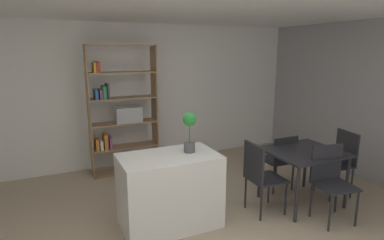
{
  "coord_description": "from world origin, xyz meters",
  "views": [
    {
      "loc": [
        -1.38,
        -2.73,
        2.1
      ],
      "look_at": [
        0.25,
        0.84,
        1.23
      ],
      "focal_mm": 29.67,
      "sensor_mm": 36.0,
      "label": 1
    }
  ],
  "objects_px": {
    "dining_chair_window_side": "(340,158)",
    "potted_plant_on_island": "(189,129)",
    "dining_chair_far": "(280,157)",
    "open_bookshelf": "(121,112)",
    "dining_table": "(303,156)",
    "dining_chair_near": "(330,176)",
    "dining_chair_island_side": "(260,173)",
    "kitchen_island": "(169,190)"
  },
  "relations": [
    {
      "from": "dining_chair_near",
      "to": "dining_chair_far",
      "type": "bearing_deg",
      "value": 99.1
    },
    {
      "from": "dining_chair_near",
      "to": "dining_chair_island_side",
      "type": "distance_m",
      "value": 0.86
    },
    {
      "from": "dining_chair_near",
      "to": "dining_chair_island_side",
      "type": "xyz_separation_m",
      "value": [
        -0.73,
        0.47,
        -0.0
      ]
    },
    {
      "from": "dining_chair_window_side",
      "to": "dining_chair_island_side",
      "type": "xyz_separation_m",
      "value": [
        -1.42,
        0.02,
        -0.0
      ]
    },
    {
      "from": "kitchen_island",
      "to": "dining_chair_near",
      "type": "height_order",
      "value": "dining_chair_near"
    },
    {
      "from": "dining_table",
      "to": "dining_chair_far",
      "type": "bearing_deg",
      "value": 90.1
    },
    {
      "from": "dining_chair_far",
      "to": "potted_plant_on_island",
      "type": "bearing_deg",
      "value": 8.48
    },
    {
      "from": "dining_chair_far",
      "to": "open_bookshelf",
      "type": "bearing_deg",
      "value": -40.43
    },
    {
      "from": "kitchen_island",
      "to": "potted_plant_on_island",
      "type": "distance_m",
      "value": 0.78
    },
    {
      "from": "open_bookshelf",
      "to": "dining_table",
      "type": "bearing_deg",
      "value": -47.7
    },
    {
      "from": "potted_plant_on_island",
      "to": "dining_chair_island_side",
      "type": "bearing_deg",
      "value": -15.01
    },
    {
      "from": "dining_table",
      "to": "dining_chair_near",
      "type": "xyz_separation_m",
      "value": [
        0.01,
        -0.46,
        -0.11
      ]
    },
    {
      "from": "kitchen_island",
      "to": "dining_chair_far",
      "type": "relative_size",
      "value": 1.35
    },
    {
      "from": "open_bookshelf",
      "to": "dining_table",
      "type": "height_order",
      "value": "open_bookshelf"
    },
    {
      "from": "open_bookshelf",
      "to": "dining_chair_window_side",
      "type": "relative_size",
      "value": 2.29
    },
    {
      "from": "dining_chair_island_side",
      "to": "dining_chair_near",
      "type": "bearing_deg",
      "value": -120.68
    },
    {
      "from": "potted_plant_on_island",
      "to": "dining_table",
      "type": "xyz_separation_m",
      "value": [
        1.59,
        -0.24,
        -0.5
      ]
    },
    {
      "from": "dining_table",
      "to": "dining_chair_window_side",
      "type": "xyz_separation_m",
      "value": [
        0.71,
        -0.01,
        -0.11
      ]
    },
    {
      "from": "dining_chair_near",
      "to": "dining_table",
      "type": "bearing_deg",
      "value": 99.89
    },
    {
      "from": "dining_chair_island_side",
      "to": "open_bookshelf",
      "type": "bearing_deg",
      "value": 32.44
    },
    {
      "from": "potted_plant_on_island",
      "to": "dining_chair_window_side",
      "type": "height_order",
      "value": "potted_plant_on_island"
    },
    {
      "from": "dining_chair_far",
      "to": "dining_chair_island_side",
      "type": "height_order",
      "value": "dining_chair_island_side"
    },
    {
      "from": "potted_plant_on_island",
      "to": "dining_chair_island_side",
      "type": "height_order",
      "value": "potted_plant_on_island"
    },
    {
      "from": "dining_table",
      "to": "dining_chair_near",
      "type": "height_order",
      "value": "dining_chair_near"
    },
    {
      "from": "dining_chair_window_side",
      "to": "potted_plant_on_island",
      "type": "bearing_deg",
      "value": -88.15
    },
    {
      "from": "dining_chair_island_side",
      "to": "dining_chair_window_side",
      "type": "bearing_deg",
      "value": -88.67
    },
    {
      "from": "dining_chair_window_side",
      "to": "dining_chair_far",
      "type": "relative_size",
      "value": 1.11
    },
    {
      "from": "open_bookshelf",
      "to": "kitchen_island",
      "type": "bearing_deg",
      "value": -86.15
    },
    {
      "from": "kitchen_island",
      "to": "open_bookshelf",
      "type": "height_order",
      "value": "open_bookshelf"
    },
    {
      "from": "dining_chair_island_side",
      "to": "dining_chair_far",
      "type": "bearing_deg",
      "value": -55.05
    },
    {
      "from": "kitchen_island",
      "to": "dining_chair_island_side",
      "type": "xyz_separation_m",
      "value": [
        1.15,
        -0.22,
        0.12
      ]
    },
    {
      "from": "kitchen_island",
      "to": "dining_chair_far",
      "type": "xyz_separation_m",
      "value": [
        1.86,
        0.24,
        0.07
      ]
    },
    {
      "from": "open_bookshelf",
      "to": "dining_table",
      "type": "xyz_separation_m",
      "value": [
        2.0,
        -2.19,
        -0.4
      ]
    },
    {
      "from": "dining_chair_window_side",
      "to": "dining_chair_far",
      "type": "bearing_deg",
      "value": -115.91
    },
    {
      "from": "potted_plant_on_island",
      "to": "open_bookshelf",
      "type": "xyz_separation_m",
      "value": [
        -0.4,
        1.95,
        -0.1
      ]
    },
    {
      "from": "dining_chair_near",
      "to": "dining_chair_island_side",
      "type": "relative_size",
      "value": 0.98
    },
    {
      "from": "potted_plant_on_island",
      "to": "dining_chair_far",
      "type": "xyz_separation_m",
      "value": [
        1.59,
        0.22,
        -0.66
      ]
    },
    {
      "from": "dining_chair_window_side",
      "to": "dining_chair_near",
      "type": "height_order",
      "value": "dining_chair_window_side"
    },
    {
      "from": "open_bookshelf",
      "to": "dining_chair_window_side",
      "type": "xyz_separation_m",
      "value": [
        2.7,
        -2.21,
        -0.51
      ]
    },
    {
      "from": "dining_chair_far",
      "to": "dining_table",
      "type": "bearing_deg",
      "value": 90.6
    },
    {
      "from": "kitchen_island",
      "to": "dining_chair_window_side",
      "type": "relative_size",
      "value": 1.22
    },
    {
      "from": "potted_plant_on_island",
      "to": "dining_table",
      "type": "relative_size",
      "value": 0.5
    }
  ]
}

